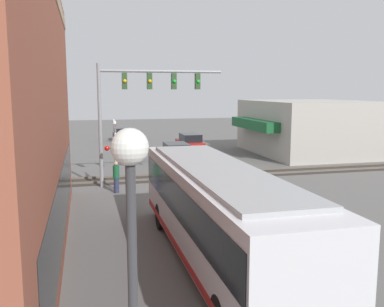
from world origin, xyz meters
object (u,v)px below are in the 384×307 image
object	(u,v)px
streetlamp	(133,294)
parked_car_blue	(122,135)
parked_car_white	(176,154)
city_bus	(217,210)
parked_car_red	(190,142)
crossing_signal	(115,148)
pedestrian_near_bus	(265,220)
pedestrian_at_crossing	(116,177)

from	to	relation	value
streetlamp	parked_car_blue	bearing A→B (deg)	-4.74
parked_car_white	city_bus	bearing A→B (deg)	171.96
streetlamp	parked_car_red	size ratio (longest dim) A/B	1.10
city_bus	parked_car_white	xyz separation A→B (m)	(18.41, -2.60, -1.00)
streetlamp	city_bus	bearing A→B (deg)	-24.65
crossing_signal	streetlamp	world-z (taller)	streetlamp
streetlamp	parked_car_blue	size ratio (longest dim) A/B	1.10
parked_car_blue	pedestrian_near_bus	bearing A→B (deg)	-176.18
parked_car_blue	parked_car_red	bearing A→B (deg)	-147.23
crossing_signal	streetlamp	distance (m)	18.42
pedestrian_near_bus	pedestrian_at_crossing	size ratio (longest dim) A/B	0.97
streetlamp	pedestrian_near_bus	size ratio (longest dim) A/B	3.05
parked_car_red	parked_car_blue	world-z (taller)	parked_car_red
parked_car_blue	parked_car_white	bearing A→B (deg)	-170.40
crossing_signal	pedestrian_near_bus	distance (m)	10.78
streetlamp	pedestrian_near_bus	xyz separation A→B (m)	(8.70, -5.59, -2.14)
crossing_signal	parked_car_blue	distance (m)	23.02
pedestrian_at_crossing	parked_car_blue	bearing A→B (deg)	-5.76
streetlamp	parked_car_red	bearing A→B (deg)	-15.03
crossing_signal	parked_car_red	xyz separation A→B (m)	(14.45, -7.74, -1.62)
parked_car_white	streetlamp	bearing A→B (deg)	166.90
parked_car_white	pedestrian_near_bus	world-z (taller)	pedestrian_near_bus
streetlamp	parked_car_white	size ratio (longest dim) A/B	1.12
parked_car_red	parked_car_blue	size ratio (longest dim) A/B	1.00
city_bus	streetlamp	bearing A→B (deg)	155.35
parked_car_red	parked_car_blue	bearing A→B (deg)	32.77
crossing_signal	pedestrian_near_bus	xyz separation A→B (m)	(-9.68, -4.51, -1.47)
city_bus	parked_car_red	world-z (taller)	city_bus
parked_car_white	pedestrian_at_crossing	xyz separation A→B (m)	(-8.28, 4.99, 0.15)
crossing_signal	parked_car_red	distance (m)	16.47
city_bus	crossing_signal	world-z (taller)	crossing_signal
parked_car_red	crossing_signal	bearing A→B (deg)	151.84
crossing_signal	parked_car_red	bearing A→B (deg)	-28.16
crossing_signal	parked_car_white	xyz separation A→B (m)	(7.48, -4.94, -1.59)
parked_car_white	parked_car_red	world-z (taller)	parked_car_white
city_bus	pedestrian_near_bus	xyz separation A→B (m)	(1.25, -2.17, -0.88)
pedestrian_near_bus	pedestrian_at_crossing	bearing A→B (deg)	27.17
pedestrian_near_bus	parked_car_white	bearing A→B (deg)	-1.44
streetlamp	parked_car_red	world-z (taller)	streetlamp
streetlamp	pedestrian_near_bus	bearing A→B (deg)	-32.71
parked_car_red	pedestrian_at_crossing	size ratio (longest dim) A/B	2.68
parked_car_red	pedestrian_at_crossing	xyz separation A→B (m)	(-15.26, 7.79, 0.18)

